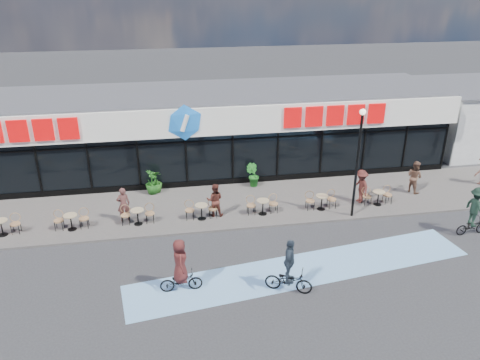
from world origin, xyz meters
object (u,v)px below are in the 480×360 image
object	(u,v)px
cyclist_a	(289,272)
pedestrian_b	(414,177)
potted_plant_mid	(156,181)
pedestrian_a	(361,186)
cyclist_b	(475,213)
potted_plant_right	(253,175)
lamp_post	(358,155)
patron_left	(123,204)
patron_right	(215,200)
potted_plant_left	(152,182)

from	to	relation	value
cyclist_a	pedestrian_b	bearing A→B (deg)	38.88
potted_plant_mid	cyclist_a	world-z (taller)	cyclist_a
pedestrian_a	cyclist_b	size ratio (longest dim) A/B	0.76
cyclist_a	potted_plant_right	bearing A→B (deg)	87.04
lamp_post	pedestrian_b	distance (m)	5.19
cyclist_b	potted_plant_mid	bearing A→B (deg)	154.25
potted_plant_mid	patron_left	world-z (taller)	patron_left
patron_left	patron_right	xyz separation A→B (m)	(4.23, -0.21, -0.02)
potted_plant_mid	pedestrian_b	world-z (taller)	pedestrian_b
potted_plant_right	pedestrian_b	size ratio (longest dim) A/B	0.73
potted_plant_right	patron_left	xyz separation A→B (m)	(-6.67, -2.84, 0.21)
potted_plant_right	cyclist_a	xyz separation A→B (m)	(-0.48, -9.20, 0.08)
lamp_post	potted_plant_left	world-z (taller)	lamp_post
potted_plant_mid	pedestrian_a	size ratio (longest dim) A/B	0.69
potted_plant_mid	pedestrian_b	size ratio (longest dim) A/B	0.68
patron_left	pedestrian_b	size ratio (longest dim) A/B	0.96
lamp_post	potted_plant_mid	xyz separation A→B (m)	(-9.22, 4.30, -2.52)
lamp_post	pedestrian_b	xyz separation A→B (m)	(4.22, 2.02, -2.24)
cyclist_a	patron_right	bearing A→B (deg)	107.70
patron_left	patron_right	bearing A→B (deg)	166.91
lamp_post	cyclist_b	distance (m)	5.66
lamp_post	cyclist_b	world-z (taller)	lamp_post
patron_right	cyclist_a	bearing A→B (deg)	117.36
cyclist_a	lamp_post	bearing A→B (deg)	48.09
potted_plant_right	patron_right	distance (m)	3.91
patron_left	cyclist_a	xyz separation A→B (m)	(6.20, -6.36, -0.13)
potted_plant_mid	patron_left	xyz separation A→B (m)	(-1.47, -2.95, 0.24)
potted_plant_mid	pedestrian_b	distance (m)	13.64
cyclist_b	pedestrian_b	bearing A→B (deg)	95.77
pedestrian_a	pedestrian_b	world-z (taller)	pedestrian_b
cyclist_a	cyclist_b	xyz separation A→B (m)	(9.16, 2.61, 0.26)
lamp_post	patron_right	bearing A→B (deg)	170.01
pedestrian_b	lamp_post	bearing A→B (deg)	93.36
potted_plant_right	cyclist_a	distance (m)	9.21
potted_plant_left	patron_right	size ratio (longest dim) A/B	0.78
patron_left	pedestrian_b	distance (m)	14.92
patron_right	pedestrian_b	xyz separation A→B (m)	(10.68, 0.88, 0.05)
cyclist_a	potted_plant_mid	bearing A→B (deg)	116.92
patron_right	pedestrian_b	distance (m)	10.71
lamp_post	potted_plant_right	world-z (taller)	lamp_post
lamp_post	potted_plant_right	xyz separation A→B (m)	(-4.02, 4.19, -2.48)
potted_plant_right	pedestrian_b	xyz separation A→B (m)	(8.24, -2.17, 0.24)
potted_plant_left	cyclist_b	xyz separation A→B (m)	(14.07, -6.56, 0.33)
lamp_post	patron_left	xyz separation A→B (m)	(-10.69, 1.35, -2.27)
lamp_post	cyclist_a	size ratio (longest dim) A/B	2.44
patron_right	pedestrian_b	world-z (taller)	pedestrian_b
potted_plant_mid	cyclist_b	xyz separation A→B (m)	(13.89, -6.70, 0.38)
patron_right	cyclist_b	size ratio (longest dim) A/B	0.72
potted_plant_right	patron_right	size ratio (longest dim) A/B	0.77
potted_plant_left	cyclist_a	bearing A→B (deg)	-61.88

